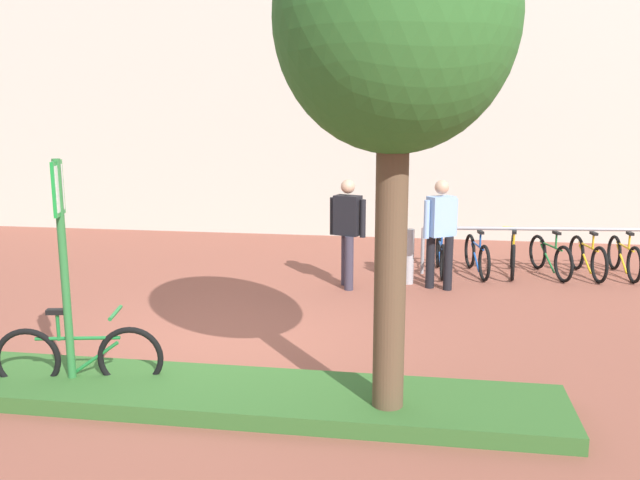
% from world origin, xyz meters
% --- Properties ---
extents(ground_plane, '(60.00, 60.00, 0.00)m').
position_xyz_m(ground_plane, '(0.00, 0.00, 0.00)').
color(ground_plane, brown).
extents(building_facade, '(28.00, 1.20, 10.00)m').
position_xyz_m(building_facade, '(0.00, 7.60, 5.00)').
color(building_facade, beige).
rests_on(building_facade, ground).
extents(planter_strip, '(7.00, 1.10, 0.16)m').
position_xyz_m(planter_strip, '(0.27, -1.66, 0.08)').
color(planter_strip, '#336028').
rests_on(planter_strip, ground).
extents(tree_sidewalk, '(2.01, 2.01, 4.64)m').
position_xyz_m(tree_sidewalk, '(2.11, -1.81, 3.48)').
color(tree_sidewalk, brown).
rests_on(tree_sidewalk, ground).
extents(parking_sign_post, '(0.13, 0.35, 2.34)m').
position_xyz_m(parking_sign_post, '(-1.05, -1.66, 1.53)').
color(parking_sign_post, '#2D7238').
rests_on(parking_sign_post, ground).
extents(bike_at_sign, '(1.66, 0.48, 0.86)m').
position_xyz_m(bike_at_sign, '(-0.99, -1.60, 0.35)').
color(bike_at_sign, black).
rests_on(bike_at_sign, ground).
extents(bike_rack_cluster, '(3.74, 1.86, 0.83)m').
position_xyz_m(bike_rack_cluster, '(4.23, 4.02, 0.35)').
color(bike_rack_cluster, '#99999E').
rests_on(bike_rack_cluster, ground).
extents(bollard_steel, '(0.16, 0.16, 0.90)m').
position_xyz_m(bollard_steel, '(2.18, 3.10, 0.45)').
color(bollard_steel, '#ADADB2').
rests_on(bollard_steel, ground).
extents(person_suited_navy, '(0.58, 0.44, 1.72)m').
position_xyz_m(person_suited_navy, '(1.22, 2.73, 0.98)').
color(person_suited_navy, '#383342').
rests_on(person_suited_navy, ground).
extents(person_shirt_blue, '(0.52, 0.42, 1.72)m').
position_xyz_m(person_shirt_blue, '(2.66, 2.86, 0.98)').
color(person_shirt_blue, black).
rests_on(person_shirt_blue, ground).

